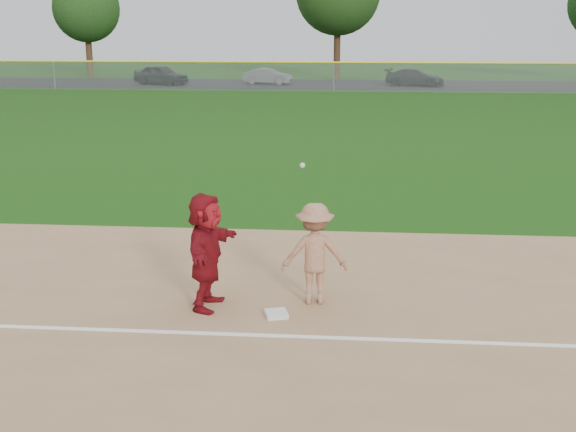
# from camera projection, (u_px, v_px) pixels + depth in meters

# --- Properties ---
(ground) EXTENTS (160.00, 160.00, 0.00)m
(ground) POSITION_uv_depth(u_px,v_px,m) (280.00, 317.00, 11.76)
(ground) COLOR #17450D
(ground) RESTS_ON ground
(foul_line) EXTENTS (60.00, 0.10, 0.01)m
(foul_line) POSITION_uv_depth(u_px,v_px,m) (276.00, 336.00, 10.98)
(foul_line) COLOR white
(foul_line) RESTS_ON infield_dirt
(parking_asphalt) EXTENTS (120.00, 10.00, 0.01)m
(parking_asphalt) POSITION_uv_depth(u_px,v_px,m) (335.00, 84.00, 56.03)
(parking_asphalt) COLOR black
(parking_asphalt) RESTS_ON ground
(first_base) EXTENTS (0.43, 0.43, 0.08)m
(first_base) POSITION_uv_depth(u_px,v_px,m) (276.00, 314.00, 11.72)
(first_base) COLOR silver
(first_base) RESTS_ON infield_dirt
(base_runner) EXTENTS (0.79, 1.88, 1.96)m
(base_runner) POSITION_uv_depth(u_px,v_px,m) (206.00, 251.00, 11.87)
(base_runner) COLOR maroon
(base_runner) RESTS_ON infield_dirt
(car_left) EXTENTS (4.75, 3.45, 1.50)m
(car_left) POSITION_uv_depth(u_px,v_px,m) (161.00, 75.00, 55.69)
(car_left) COLOR black
(car_left) RESTS_ON parking_asphalt
(car_mid) EXTENTS (3.88, 1.84, 1.23)m
(car_mid) POSITION_uv_depth(u_px,v_px,m) (268.00, 76.00, 56.07)
(car_mid) COLOR #595B61
(car_mid) RESTS_ON parking_asphalt
(car_right) EXTENTS (4.74, 2.95, 1.28)m
(car_right) POSITION_uv_depth(u_px,v_px,m) (415.00, 77.00, 54.46)
(car_right) COLOR black
(car_right) RESTS_ON parking_asphalt
(first_base_play) EXTENTS (1.18, 0.75, 2.46)m
(first_base_play) POSITION_uv_depth(u_px,v_px,m) (315.00, 253.00, 12.11)
(first_base_play) COLOR gray
(first_base_play) RESTS_ON infield_dirt
(outfield_fence) EXTENTS (110.00, 0.12, 110.00)m
(outfield_fence) POSITION_uv_depth(u_px,v_px,m) (334.00, 63.00, 49.75)
(outfield_fence) COLOR #999EA0
(outfield_fence) RESTS_ON ground
(tree_1) EXTENTS (5.80, 5.80, 8.75)m
(tree_1) POSITION_uv_depth(u_px,v_px,m) (86.00, 9.00, 63.02)
(tree_1) COLOR #392514
(tree_1) RESTS_ON ground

